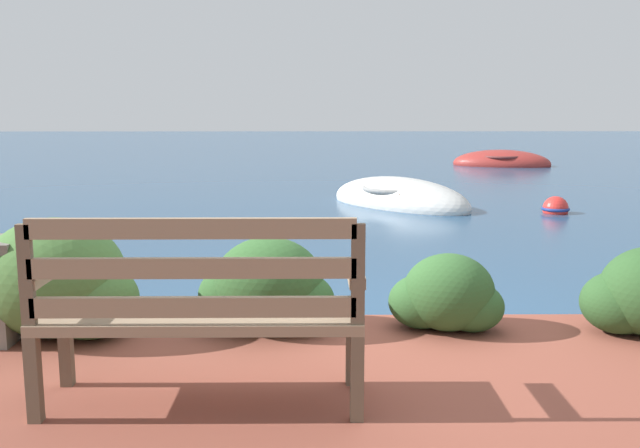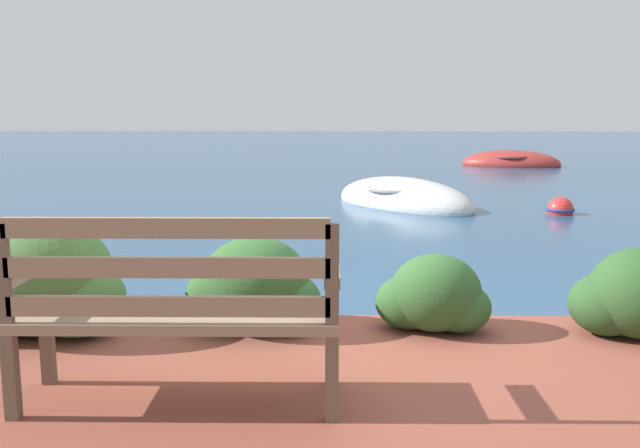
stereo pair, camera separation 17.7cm
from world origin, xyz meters
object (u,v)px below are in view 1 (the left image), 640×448
(rowboat_mid, at_px, (501,163))
(mooring_buoy, at_px, (555,209))
(park_bench, at_px, (199,307))
(rowboat_nearest, at_px, (399,201))

(rowboat_mid, bearing_deg, mooring_buoy, 95.90)
(park_bench, distance_m, mooring_buoy, 8.60)
(park_bench, distance_m, rowboat_mid, 16.97)
(rowboat_nearest, relative_size, mooring_buoy, 6.98)
(rowboat_mid, relative_size, mooring_buoy, 6.66)
(park_bench, bearing_deg, rowboat_nearest, 77.79)
(park_bench, relative_size, rowboat_nearest, 0.51)
(rowboat_nearest, bearing_deg, park_bench, -52.02)
(rowboat_mid, bearing_deg, rowboat_nearest, 79.58)
(park_bench, bearing_deg, rowboat_mid, 71.49)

